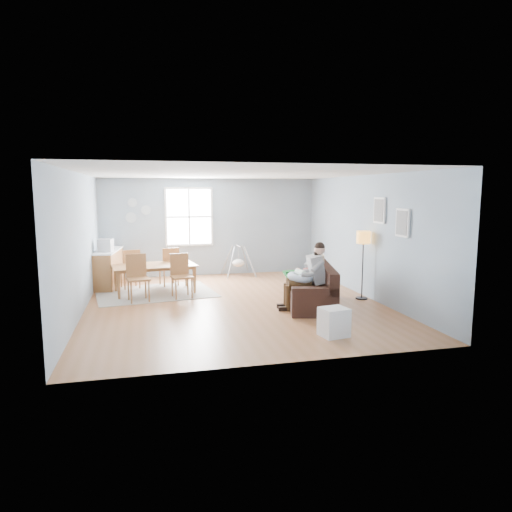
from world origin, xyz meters
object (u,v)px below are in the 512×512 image
object	(u,v)px
storage_cube	(333,322)
chair_sw	(137,274)
floor_lamp	(363,243)
counter	(109,268)
baby_swing	(238,262)
dining_table	(155,279)
chair_se	(181,272)
sofa	(313,291)
toddler	(308,270)
father	(308,274)
chair_ne	(170,264)
monitor	(105,245)
chair_nw	(131,266)

from	to	relation	value
storage_cube	chair_sw	bearing A→B (deg)	133.74
floor_lamp	counter	size ratio (longest dim) A/B	0.89
chair_sw	baby_swing	distance (m)	3.59
dining_table	chair_se	bearing A→B (deg)	-53.43
chair_se	sofa	bearing A→B (deg)	-28.11
counter	toddler	bearing A→B (deg)	-33.47
father	toddler	world-z (taller)	father
chair_ne	chair_sw	bearing A→B (deg)	-118.20
storage_cube	baby_swing	distance (m)	5.67
chair_se	monitor	bearing A→B (deg)	142.24
chair_nw	father	bearing A→B (deg)	-38.39
toddler	floor_lamp	size ratio (longest dim) A/B	0.54
father	chair_ne	xyz separation A→B (m)	(-2.58, 2.92, -0.16)
chair_ne	baby_swing	bearing A→B (deg)	26.66
storage_cube	counter	distance (m)	6.33
toddler	chair_nw	size ratio (longest dim) A/B	0.84
father	monitor	xyz separation A→B (m)	(-4.08, 2.95, 0.35)
father	toddler	distance (m)	0.49
chair_se	father	bearing A→B (deg)	-34.38
sofa	chair_ne	bearing A→B (deg)	136.19
father	chair_nw	distance (m)	4.48
chair_sw	chair_nw	xyz separation A→B (m)	(-0.17, 1.27, -0.03)
sofa	baby_swing	bearing A→B (deg)	103.12
sofa	counter	bearing A→B (deg)	144.82
storage_cube	chair_sw	xyz separation A→B (m)	(-3.13, 3.27, 0.35)
toddler	chair_nw	distance (m)	4.35
chair_sw	chair_ne	world-z (taller)	chair_sw
chair_ne	counter	bearing A→B (deg)	167.15
sofa	monitor	bearing A→B (deg)	147.85
sofa	chair_nw	bearing A→B (deg)	145.73
sofa	baby_swing	world-z (taller)	baby_swing
storage_cube	chair_ne	world-z (taller)	chair_ne
dining_table	chair_se	xyz separation A→B (m)	(0.56, -0.57, 0.23)
chair_nw	counter	distance (m)	0.73
dining_table	monitor	distance (m)	1.53
chair_nw	chair_ne	distance (m)	0.94
floor_lamp	monitor	distance (m)	6.03
dining_table	chair_nw	bearing A→B (deg)	125.98
father	dining_table	distance (m)	3.71
chair_nw	chair_sw	bearing A→B (deg)	-82.21
dining_table	chair_se	size ratio (longest dim) A/B	1.92
dining_table	chair_sw	size ratio (longest dim) A/B	1.86
floor_lamp	chair_ne	distance (m)	4.72
chair_ne	counter	xyz separation A→B (m)	(-1.48, 0.34, -0.09)
chair_se	chair_nw	bearing A→B (deg)	134.23
sofa	chair_sw	xyz separation A→B (m)	(-3.53, 1.25, 0.29)
father	chair_ne	world-z (taller)	father
chair_se	toddler	bearing A→B (deg)	-24.72
sofa	chair_nw	size ratio (longest dim) A/B	2.28
chair_sw	chair_ne	distance (m)	1.60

